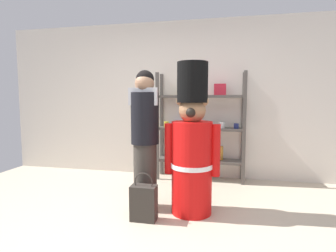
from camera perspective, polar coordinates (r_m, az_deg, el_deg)
The scene contains 6 objects.
ground_plane at distance 2.83m, azimuth -4.37°, elevation -21.87°, with size 6.40×6.40×0.00m, color beige.
back_wall at distance 4.66m, azimuth 3.28°, elevation 5.52°, with size 6.40×0.12×2.60m, color silver.
merchandise_shelf at distance 4.42m, azimuth 6.96°, elevation 0.08°, with size 1.40×0.35×1.73m.
teddy_bear_guard at distance 3.11m, azimuth 5.03°, elevation -4.66°, with size 0.64×0.48×1.71m.
person_shopper at distance 3.21m, azimuth -4.85°, elevation -2.24°, with size 0.34×0.32×1.64m.
shopping_bag at distance 3.06m, azimuth -5.11°, elevation -15.65°, with size 0.28×0.16×0.53m.
Camera 1 is at (0.72, -2.41, 1.30)m, focal length 29.11 mm.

